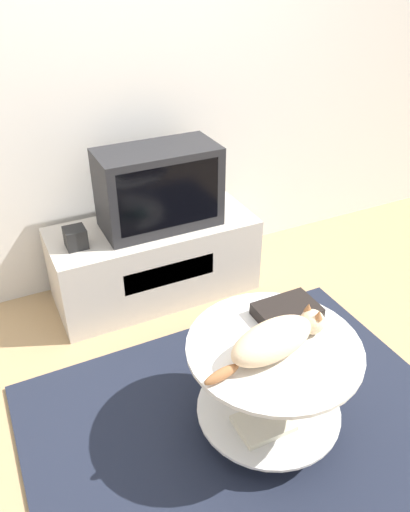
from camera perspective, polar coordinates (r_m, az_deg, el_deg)
ground_plane at (r=2.45m, az=4.53°, el=-18.81°), size 12.00×12.00×0.00m
wall_back at (r=2.98m, az=-9.82°, el=20.24°), size 8.00×0.05×2.60m
rug at (r=2.44m, az=4.54°, el=-18.67°), size 1.93×1.44×0.02m
tv_stand at (r=3.08m, az=-5.79°, el=-0.42°), size 1.22×0.51×0.48m
tv at (r=2.86m, az=-5.29°, el=7.75°), size 0.68×0.34×0.47m
speaker at (r=2.79m, az=-14.58°, el=2.03°), size 0.11×0.11×0.11m
coffee_table at (r=2.20m, az=7.53°, el=-13.76°), size 0.72×0.72×0.49m
dvd_box at (r=2.20m, az=9.34°, el=-6.28°), size 0.27×0.18×0.06m
cat at (r=2.00m, az=8.10°, el=-9.35°), size 0.60×0.24×0.14m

